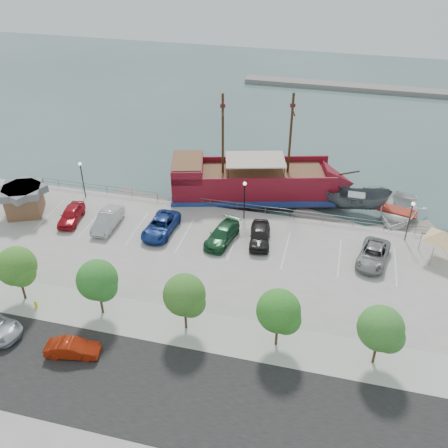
# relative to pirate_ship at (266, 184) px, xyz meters

# --- Properties ---
(ground) EXTENTS (160.00, 160.00, 0.00)m
(ground) POSITION_rel_pirate_ship_xyz_m (-1.21, -12.30, -2.19)
(ground) COLOR #375050
(street) EXTENTS (100.00, 8.00, 0.04)m
(street) POSITION_rel_pirate_ship_xyz_m (-1.21, -28.30, -1.18)
(street) COLOR black
(street) RESTS_ON land_slab
(sidewalk) EXTENTS (100.00, 4.00, 0.05)m
(sidewalk) POSITION_rel_pirate_ship_xyz_m (-1.21, -22.30, -1.17)
(sidewalk) COLOR #B1AFAA
(sidewalk) RESTS_ON land_slab
(seawall_railing) EXTENTS (50.00, 0.06, 1.00)m
(seawall_railing) POSITION_rel_pirate_ship_xyz_m (-1.21, -4.50, -0.66)
(seawall_railing) COLOR slate
(seawall_railing) RESTS_ON land_slab
(far_shore) EXTENTS (40.00, 3.00, 0.80)m
(far_shore) POSITION_rel_pirate_ship_xyz_m (8.79, 42.70, -1.79)
(far_shore) COLOR gray
(far_shore) RESTS_ON ground
(pirate_ship) EXTENTS (21.09, 10.66, 13.05)m
(pirate_ship) POSITION_rel_pirate_ship_xyz_m (0.00, 0.00, 0.00)
(pirate_ship) COLOR maroon
(pirate_ship) RESTS_ON ground
(patrol_boat) EXTENTS (7.37, 3.23, 2.78)m
(patrol_boat) POSITION_rel_pirate_ship_xyz_m (9.91, -0.18, -0.80)
(patrol_boat) COLOR #4C5258
(patrol_boat) RESTS_ON ground
(speedboat) EXTENTS (7.36, 8.98, 1.62)m
(speedboat) POSITION_rel_pirate_ship_xyz_m (14.32, -0.51, -1.38)
(speedboat) COLOR white
(speedboat) RESTS_ON ground
(dock_west) EXTENTS (6.59, 3.26, 0.36)m
(dock_west) POSITION_rel_pirate_ship_xyz_m (-13.79, -3.10, -2.01)
(dock_west) COLOR slate
(dock_west) RESTS_ON ground
(dock_mid) EXTENTS (7.70, 4.44, 0.42)m
(dock_mid) POSITION_rel_pirate_ship_xyz_m (7.20, -3.10, -1.97)
(dock_mid) COLOR gray
(dock_mid) RESTS_ON ground
(dock_east) EXTENTS (7.99, 5.24, 0.44)m
(dock_east) POSITION_rel_pirate_ship_xyz_m (14.47, -3.10, -1.96)
(dock_east) COLOR gray
(dock_east) RESTS_ON ground
(shed) EXTENTS (4.97, 4.97, 3.11)m
(shed) POSITION_rel_pirate_ship_xyz_m (-23.65, -10.32, 0.47)
(shed) COLOR brown
(shed) RESTS_ON land_slab
(canopy_tent) EXTENTS (4.98, 4.98, 3.25)m
(canopy_tent) POSITION_rel_pirate_ship_xyz_m (17.48, -7.86, 1.64)
(canopy_tent) COLOR slate
(canopy_tent) RESTS_ON land_slab
(street_sedan) EXTENTS (4.09, 2.06, 1.29)m
(street_sedan) POSITION_rel_pirate_ship_xyz_m (-9.33, -26.86, -0.54)
(street_sedan) COLOR #9E210A
(street_sedan) RESTS_ON street
(fire_hydrant) EXTENTS (0.24, 0.24, 0.69)m
(fire_hydrant) POSITION_rel_pirate_ship_xyz_m (-14.68, -23.10, -0.81)
(fire_hydrant) COLOR #E8D804
(fire_hydrant) RESTS_ON sidewalk
(lamp_post_left) EXTENTS (0.36, 0.36, 4.28)m
(lamp_post_left) POSITION_rel_pirate_ship_xyz_m (-19.21, -5.80, 1.75)
(lamp_post_left) COLOR black
(lamp_post_left) RESTS_ON land_slab
(lamp_post_mid) EXTENTS (0.36, 0.36, 4.28)m
(lamp_post_mid) POSITION_rel_pirate_ship_xyz_m (-1.21, -5.80, 1.75)
(lamp_post_mid) COLOR black
(lamp_post_mid) RESTS_ON land_slab
(lamp_post_right) EXTENTS (0.36, 0.36, 4.28)m
(lamp_post_right) POSITION_rel_pirate_ship_xyz_m (14.79, -5.80, 1.75)
(lamp_post_right) COLOR black
(lamp_post_right) RESTS_ON land_slab
(tree_b) EXTENTS (3.30, 3.20, 5.00)m
(tree_b) POSITION_rel_pirate_ship_xyz_m (-16.06, -22.38, 2.11)
(tree_b) COLOR #473321
(tree_b) RESTS_ON sidewalk
(tree_c) EXTENTS (3.30, 3.20, 5.00)m
(tree_c) POSITION_rel_pirate_ship_xyz_m (-9.06, -22.38, 2.11)
(tree_c) COLOR #473321
(tree_c) RESTS_ON sidewalk
(tree_d) EXTENTS (3.30, 3.20, 5.00)m
(tree_d) POSITION_rel_pirate_ship_xyz_m (-2.06, -22.38, 2.11)
(tree_d) COLOR #473321
(tree_d) RESTS_ON sidewalk
(tree_e) EXTENTS (3.30, 3.20, 5.00)m
(tree_e) POSITION_rel_pirate_ship_xyz_m (4.94, -22.38, 2.11)
(tree_e) COLOR #473321
(tree_e) RESTS_ON sidewalk
(tree_f) EXTENTS (3.30, 3.20, 5.00)m
(tree_f) POSITION_rel_pirate_ship_xyz_m (11.94, -22.38, 2.11)
(tree_f) COLOR #473321
(tree_f) RESTS_ON sidewalk
(parked_car_a) EXTENTS (2.53, 4.76, 1.54)m
(parked_car_a) POSITION_rel_pirate_ship_xyz_m (-18.27, -10.58, -0.41)
(parked_car_a) COLOR #AB141E
(parked_car_a) RESTS_ON land_slab
(parked_car_b) EXTENTS (1.84, 4.96, 1.62)m
(parked_car_b) POSITION_rel_pirate_ship_xyz_m (-14.18, -10.64, -0.38)
(parked_car_b) COLOR #ADADAD
(parked_car_b) RESTS_ON land_slab
(parked_car_c) EXTENTS (2.74, 5.57, 1.52)m
(parked_car_c) POSITION_rel_pirate_ship_xyz_m (-8.65, -10.32, -0.43)
(parked_car_c) COLOR navy
(parked_car_c) RESTS_ON land_slab
(parked_car_d) EXTENTS (3.00, 5.43, 1.49)m
(parked_car_d) POSITION_rel_pirate_ship_xyz_m (-2.40, -10.31, -0.44)
(parked_car_d) COLOR #1C4C2B
(parked_car_d) RESTS_ON land_slab
(parked_car_e) EXTENTS (2.59, 5.02, 1.63)m
(parked_car_e) POSITION_rel_pirate_ship_xyz_m (1.16, -9.58, -0.37)
(parked_car_e) COLOR black
(parked_car_e) RESTS_ON land_slab
(parked_car_g) EXTENTS (3.40, 5.65, 1.47)m
(parked_car_g) POSITION_rel_pirate_ship_xyz_m (11.71, -10.09, -0.45)
(parked_car_g) COLOR gray
(parked_car_g) RESTS_ON land_slab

